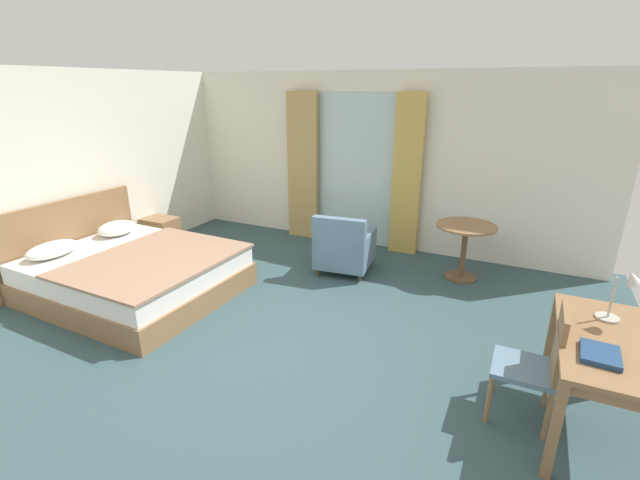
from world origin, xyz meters
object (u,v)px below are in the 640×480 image
object	(u,v)px
nightstand	(161,233)
closed_book	(600,354)
writing_desk	(604,350)
desk_lamp	(626,289)
bed	(131,271)
round_cafe_table	(465,239)
desk_chair	(538,360)
armchair_by_window	(344,248)

from	to	relation	value
nightstand	closed_book	size ratio (longest dim) A/B	1.89
writing_desk	desk_lamp	bearing A→B (deg)	71.70
bed	nightstand	distance (m)	1.60
bed	round_cafe_table	xyz separation A→B (m)	(3.50, 2.20, 0.26)
desk_chair	round_cafe_table	xyz separation A→B (m)	(-0.88, 2.41, 0.03)
writing_desk	closed_book	xyz separation A→B (m)	(-0.07, -0.27, 0.11)
bed	desk_chair	distance (m)	4.39
writing_desk	armchair_by_window	bearing A→B (deg)	145.45
desk_chair	armchair_by_window	size ratio (longest dim) A/B	1.14
desk_chair	round_cafe_table	size ratio (longest dim) A/B	1.26
bed	desk_lamp	bearing A→B (deg)	1.39
writing_desk	desk_chair	world-z (taller)	desk_chair
bed	armchair_by_window	xyz separation A→B (m)	(2.04, 1.72, 0.05)
bed	round_cafe_table	size ratio (longest dim) A/B	3.08
nightstand	desk_lamp	world-z (taller)	desk_lamp
bed	writing_desk	size ratio (longest dim) A/B	1.83
bed	armchair_by_window	distance (m)	2.67
bed	closed_book	xyz separation A→B (m)	(4.69, -0.43, 0.50)
closed_book	armchair_by_window	size ratio (longest dim) A/B	0.33
writing_desk	round_cafe_table	distance (m)	2.67
nightstand	bed	bearing A→B (deg)	-56.99
bed	armchair_by_window	bearing A→B (deg)	40.14
desk_chair	desk_lamp	xyz separation A→B (m)	(0.47, 0.34, 0.52)
armchair_by_window	round_cafe_table	world-z (taller)	armchair_by_window
desk_chair	closed_book	world-z (taller)	desk_chair
writing_desk	desk_lamp	world-z (taller)	desk_lamp
bed	desk_lamp	world-z (taller)	desk_lamp
desk_lamp	armchair_by_window	bearing A→B (deg)	150.36
bed	desk_lamp	xyz separation A→B (m)	(4.85, 0.12, 0.75)
bed	closed_book	bearing A→B (deg)	-5.18
writing_desk	armchair_by_window	size ratio (longest dim) A/B	1.53
round_cafe_table	writing_desk	bearing A→B (deg)	-61.77
nightstand	writing_desk	xyz separation A→B (m)	(5.63, -1.50, 0.43)
nightstand	closed_book	xyz separation A→B (m)	(5.56, -1.77, 0.54)
closed_book	desk_lamp	bearing A→B (deg)	76.82
bed	writing_desk	xyz separation A→B (m)	(4.76, -0.16, 0.38)
closed_book	nightstand	bearing A→B (deg)	165.27
closed_book	bed	bearing A→B (deg)	177.70
closed_book	round_cafe_table	world-z (taller)	closed_book
nightstand	writing_desk	world-z (taller)	writing_desk
bed	closed_book	distance (m)	4.74
nightstand	round_cafe_table	distance (m)	4.46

